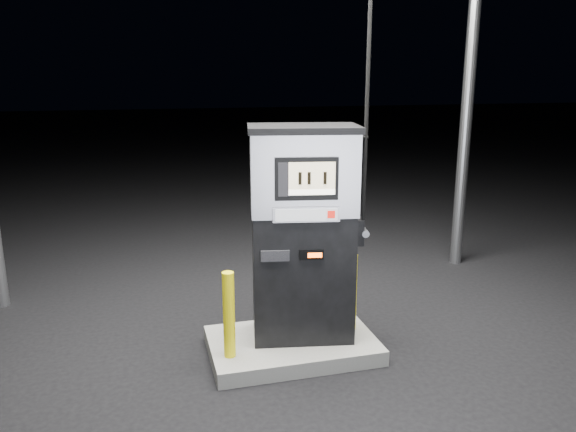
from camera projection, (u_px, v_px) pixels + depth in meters
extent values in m
plane|color=black|center=(292.00, 352.00, 5.50)|extent=(80.00, 80.00, 0.00)
cube|color=slate|center=(292.00, 345.00, 5.48)|extent=(1.60, 1.00, 0.15)
cylinder|color=gray|center=(467.00, 104.00, 7.57)|extent=(0.16, 0.16, 4.50)
cube|color=black|center=(302.00, 275.00, 5.40)|extent=(1.03, 0.71, 1.24)
cube|color=#B5B4BC|center=(303.00, 173.00, 5.15)|extent=(1.05, 0.73, 0.75)
cube|color=black|center=(303.00, 129.00, 5.05)|extent=(1.10, 0.78, 0.06)
cube|color=black|center=(307.00, 179.00, 4.88)|extent=(0.55, 0.13, 0.38)
cube|color=#C0B18B|center=(312.00, 176.00, 4.86)|extent=(0.40, 0.08, 0.24)
cube|color=white|center=(312.00, 192.00, 4.89)|extent=(0.40, 0.08, 0.05)
cube|color=#B5B4BC|center=(306.00, 214.00, 4.96)|extent=(0.59, 0.14, 0.14)
cube|color=#AAADB2|center=(307.00, 215.00, 4.94)|extent=(0.54, 0.10, 0.10)
cube|color=red|center=(331.00, 214.00, 4.95)|extent=(0.07, 0.02, 0.07)
cube|color=black|center=(311.00, 255.00, 5.06)|extent=(0.22, 0.06, 0.09)
cube|color=#E1490B|center=(315.00, 255.00, 5.05)|extent=(0.13, 0.03, 0.04)
cube|color=black|center=(275.00, 256.00, 5.03)|extent=(0.26, 0.07, 0.10)
cube|color=black|center=(357.00, 231.00, 5.34)|extent=(0.13, 0.19, 0.25)
cylinder|color=gray|center=(363.00, 231.00, 5.34)|extent=(0.11, 0.23, 0.07)
cylinder|color=black|center=(369.00, 49.00, 4.88)|extent=(0.04, 0.04, 3.09)
cylinder|color=yellow|center=(229.00, 315.00, 5.03)|extent=(0.13, 0.13, 0.81)
cylinder|color=yellow|center=(352.00, 292.00, 5.59)|extent=(0.12, 0.12, 0.78)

